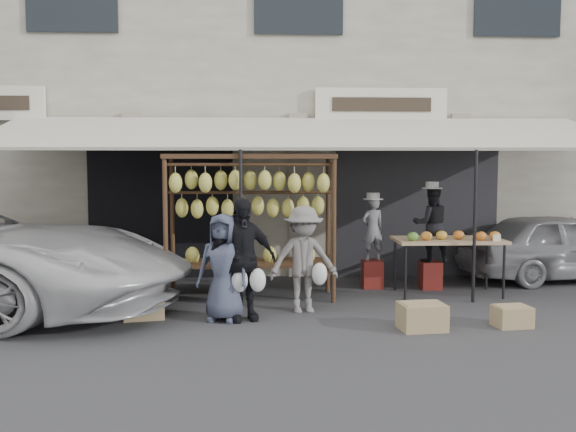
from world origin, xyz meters
name	(u,v)px	position (x,y,z in m)	size (l,w,h in m)	color
ground_plane	(316,323)	(0.00, 0.00, 0.00)	(90.00, 90.00, 0.00)	#2D2D30
shophouse	(290,94)	(0.00, 6.50, 3.65)	(24.00, 6.15, 7.30)	beige
awning	(304,134)	(0.01, 2.28, 2.57)	(10.00, 2.35, 2.92)	#BAB7A8
banana_rack	(250,197)	(-0.86, 1.56, 1.57)	(2.60, 0.90, 2.24)	#4A331E
produce_table	(449,241)	(2.28, 1.68, 0.87)	(1.70, 0.90, 1.04)	tan
vendor_left	(373,229)	(1.17, 2.33, 1.00)	(0.39, 0.25, 1.06)	gray
vendor_right	(431,224)	(2.13, 2.19, 1.09)	(0.61, 0.47, 1.25)	black
customer_left	(223,267)	(-1.22, 0.22, 0.72)	(0.70, 0.46, 1.44)	#3C4256
customer_mid	(241,259)	(-0.98, 0.22, 0.82)	(0.97, 0.40, 1.65)	black
customer_right	(304,259)	(-0.11, 0.65, 0.75)	(0.97, 0.56, 1.50)	slate
stool_left	(372,274)	(1.17, 2.33, 0.23)	(0.33, 0.33, 0.47)	maroon
stool_right	(430,275)	(2.13, 2.19, 0.23)	(0.33, 0.33, 0.46)	maroon
crate_near_a	(422,317)	(1.31, -0.39, 0.17)	(0.56, 0.43, 0.34)	tan
crate_near_b	(512,316)	(2.51, -0.31, 0.13)	(0.45, 0.34, 0.27)	tan
crate_far	(144,306)	(-2.31, 0.40, 0.16)	(0.54, 0.41, 0.32)	tan
sedan	(562,246)	(4.69, 2.86, 0.62)	(1.45, 3.61, 1.23)	gray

